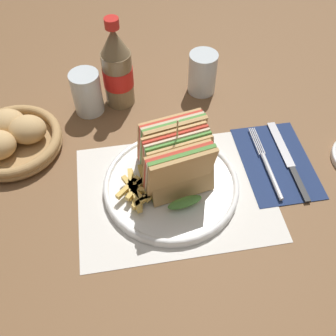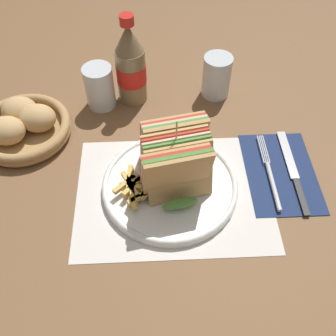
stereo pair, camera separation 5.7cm
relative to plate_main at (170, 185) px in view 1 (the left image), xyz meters
name	(u,v)px [view 1 (the left image)]	position (x,y,z in m)	size (l,w,h in m)	color
ground_plane	(173,197)	(0.00, -0.02, -0.01)	(4.00, 4.00, 0.00)	brown
placemat	(175,192)	(0.01, -0.01, -0.01)	(0.38, 0.29, 0.00)	silver
plate_main	(170,185)	(0.00, 0.00, 0.00)	(0.27, 0.27, 0.02)	white
club_sandwich	(176,159)	(0.01, 0.01, 0.07)	(0.14, 0.18, 0.16)	tan
fries_pile	(140,188)	(-0.06, -0.01, 0.02)	(0.11, 0.12, 0.02)	#E0B756
napkin	(276,162)	(0.23, 0.03, -0.01)	(0.14, 0.22, 0.00)	navy
fork	(268,168)	(0.21, 0.01, 0.00)	(0.02, 0.20, 0.01)	silver
knife	(288,160)	(0.26, 0.03, 0.00)	(0.02, 0.22, 0.00)	black
coke_bottle_near	(117,69)	(-0.07, 0.28, 0.08)	(0.07, 0.07, 0.22)	#7A6647
glass_near	(202,75)	(0.13, 0.29, 0.03)	(0.07, 0.07, 0.10)	silver
glass_far	(87,93)	(-0.15, 0.26, 0.04)	(0.07, 0.07, 0.10)	silver
bread_basket	(13,139)	(-0.31, 0.16, 0.02)	(0.21, 0.21, 0.07)	#AD8451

